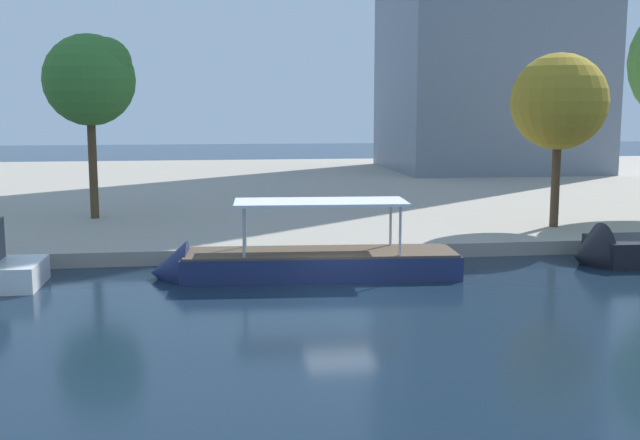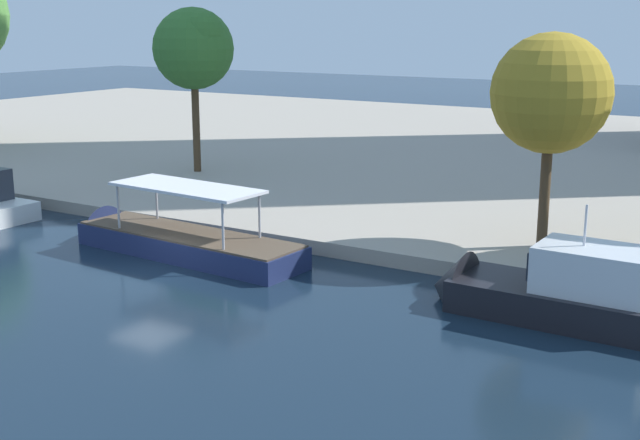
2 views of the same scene
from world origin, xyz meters
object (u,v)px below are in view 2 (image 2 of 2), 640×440
at_px(tree_1, 193,48).
at_px(tree_5, 549,93).
at_px(motor_yacht_3, 555,296).
at_px(tour_boat_2, 172,244).

xyz_separation_m(tree_1, tree_5, (22.90, -6.20, -1.16)).
bearing_deg(tree_1, motor_yacht_3, -26.24).
height_order(motor_yacht_3, tree_5, tree_5).
distance_m(motor_yacht_3, tree_5, 9.08).
xyz_separation_m(tour_boat_2, tree_5, (13.59, 6.76, 6.44)).
bearing_deg(tree_1, tree_5, -15.15).
bearing_deg(motor_yacht_3, tree_1, -24.92).
bearing_deg(tree_5, motor_yacht_3, -68.66).
height_order(tour_boat_2, tree_1, tree_1).
distance_m(tree_1, tree_5, 23.75).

